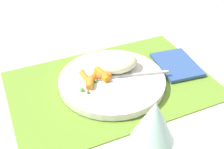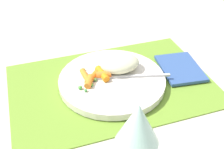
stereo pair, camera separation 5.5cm
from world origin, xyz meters
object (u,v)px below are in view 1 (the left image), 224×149
at_px(carrot_portion, 96,77).
at_px(napkin, 176,64).
at_px(rice_mound, 119,63).
at_px(fork, 123,76).
at_px(plate, 112,81).
at_px(wine_glass, 154,125).

distance_m(carrot_portion, napkin, 0.23).
bearing_deg(rice_mound, fork, 82.97).
xyz_separation_m(plate, carrot_portion, (0.04, -0.01, 0.02)).
bearing_deg(wine_glass, rice_mound, -104.66).
xyz_separation_m(rice_mound, carrot_portion, (0.07, 0.02, -0.01)).
distance_m(wine_glass, napkin, 0.37).
xyz_separation_m(carrot_portion, napkin, (-0.23, 0.01, -0.02)).
bearing_deg(wine_glass, fork, -105.60).
height_order(rice_mound, wine_glass, wine_glass).
xyz_separation_m(rice_mound, fork, (0.00, 0.03, -0.02)).
height_order(fork, napkin, fork).
relative_size(rice_mound, wine_glass, 0.58).
distance_m(rice_mound, carrot_portion, 0.07).
height_order(carrot_portion, wine_glass, wine_glass).
bearing_deg(rice_mound, carrot_portion, 13.72).
relative_size(plate, napkin, 1.96).
bearing_deg(plate, napkin, -179.45).
bearing_deg(napkin, wine_glass, 47.75).
relative_size(rice_mound, napkin, 0.74).
xyz_separation_m(fork, wine_glass, (0.07, 0.25, 0.10)).
height_order(carrot_portion, napkin, carrot_portion).
bearing_deg(rice_mound, plate, 40.47).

